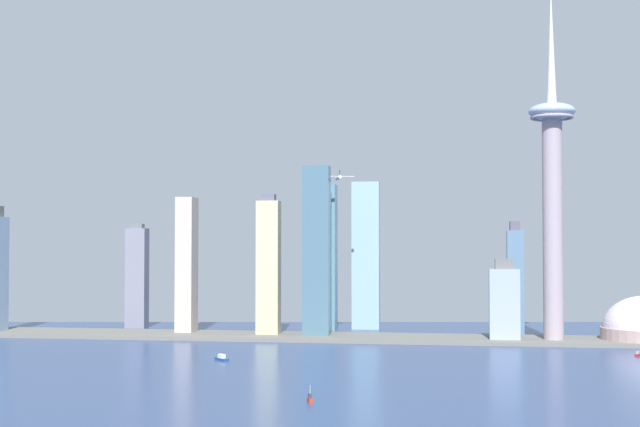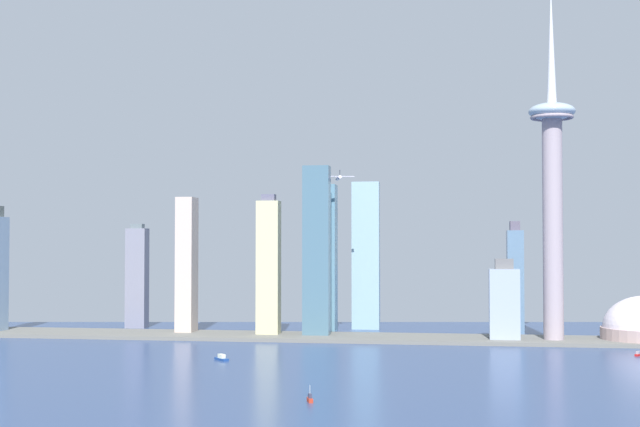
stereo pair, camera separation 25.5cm
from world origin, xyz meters
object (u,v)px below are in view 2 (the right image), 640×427
Objects in this scene: skyscraper_7 at (515,280)px; airplane at (338,178)px; skyscraper_1 at (268,268)px; skyscraper_6 at (326,259)px; skyscraper_3 at (137,277)px; skyscraper_4 at (366,255)px; skyscraper_5 at (317,252)px; observation_tower at (552,178)px; boat_0 at (638,354)px; boat_1 at (222,358)px; skyscraper_8 at (504,304)px; boat_3 at (310,399)px; skyscraper_0 at (187,266)px.

airplane is at bearing -159.88° from skyscraper_7.
skyscraper_1 is 0.84× the size of skyscraper_6.
skyscraper_3 is 0.99× the size of skyscraper_7.
skyscraper_1 is 0.89× the size of skyscraper_4.
skyscraper_5 is (198.81, -71.94, 27.15)m from skyscraper_3.
observation_tower is 174.44m from boat_0.
boat_1 is 0.48× the size of airplane.
skyscraper_8 is 9.57× the size of boat_0.
skyscraper_4 is 282.59m from boat_1.
skyscraper_3 reaches higher than boat_3.
skyscraper_1 is at bearing -6.87° from skyscraper_0.
skyscraper_7 is at bearing 94.75° from boat_1.
skyscraper_4 is (163.10, 83.34, 9.38)m from skyscraper_0.
skyscraper_8 is at bearing 78.43° from boat_0.
skyscraper_4 is at bearing 141.86° from skyscraper_8.
skyscraper_8 is 131.57m from boat_0.
skyscraper_8 is 5.06× the size of boat_1.
skyscraper_8 is at bearing -3.44° from skyscraper_5.
observation_tower is 193.64m from airplane.
boat_1 is (81.70, -177.19, -63.80)m from skyscraper_0.
observation_tower is at bearing -2.36° from skyscraper_1.
skyscraper_8 is 267.13m from boat_1.
skyscraper_3 is at bearing 61.48° from airplane.
boat_0 is at bearing -39.20° from skyscraper_4.
skyscraper_0 is at bearing -168.68° from skyscraper_7.
skyscraper_8 is 190.10m from airplane.
skyscraper_1 is at bearing -162.53° from skyscraper_7.
skyscraper_8 is at bearing -12.59° from skyscraper_3.
skyscraper_6 is 384.29m from boat_3.
skyscraper_3 is 382.15m from skyscraper_7.
skyscraper_1 reaches higher than skyscraper_8.
skyscraper_6 is 178.98m from skyscraper_8.
observation_tower is 332.72m from boat_1.
skyscraper_4 is at bearing 171.82° from skyscraper_7.
skyscraper_1 is at bearing -138.37° from skyscraper_6.
skyscraper_5 reaches higher than skyscraper_3.
skyscraper_1 is at bearing -3.07° from boat_3.
observation_tower reaches higher than skyscraper_4.
skyscraper_6 reaches higher than skyscraper_0.
boat_1 is at bearing 10.76° from boat_3.
skyscraper_0 reaches higher than boat_0.
airplane is at bearing -62.06° from skyscraper_6.
skyscraper_4 is at bearing 5.41° from skyscraper_3.
boat_3 is (12.35, -425.77, -73.06)m from skyscraper_4.
skyscraper_3 reaches higher than boat_1.
boat_3 is at bearing -81.71° from skyscraper_5.
skyscraper_1 is 330.98m from boat_0.
skyscraper_5 is 17.04× the size of boat_3.
observation_tower is 2.41× the size of skyscraper_0.
skyscraper_6 is 17.02× the size of boat_3.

